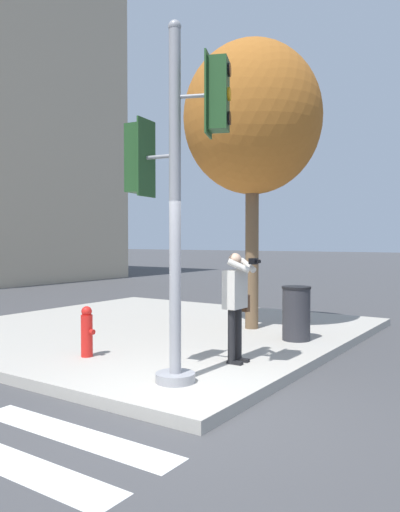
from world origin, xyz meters
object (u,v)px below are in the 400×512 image
object	(u,v)px
person_photographer	(236,297)
fire_hydrant	(87,332)
street_tree	(252,119)
trash_bin	(296,313)
traffic_signal_pole	(176,179)

from	to	relation	value
person_photographer	fire_hydrant	distance (m)	2.44
street_tree	trash_bin	world-z (taller)	street_tree
traffic_signal_pole	person_photographer	distance (m)	2.11
street_tree	fire_hydrant	world-z (taller)	street_tree
traffic_signal_pole	street_tree	distance (m)	4.50
traffic_signal_pole	fire_hydrant	size ratio (longest dim) A/B	5.79
person_photographer	trash_bin	size ratio (longest dim) A/B	1.66
traffic_signal_pole	fire_hydrant	distance (m)	3.02
street_tree	trash_bin	xyz separation A→B (m)	(-0.64, -1.27, -3.84)
person_photographer	fire_hydrant	world-z (taller)	person_photographer
person_photographer	fire_hydrant	size ratio (longest dim) A/B	2.06
person_photographer	fire_hydrant	xyz separation A→B (m)	(-1.00, 2.14, -0.58)
fire_hydrant	street_tree	bearing A→B (deg)	-14.57
street_tree	trash_bin	bearing A→B (deg)	-116.89
street_tree	fire_hydrant	xyz separation A→B (m)	(-3.71, 0.97, -3.95)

